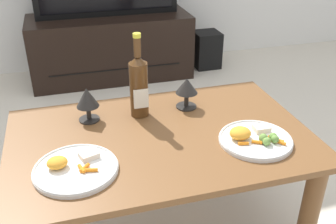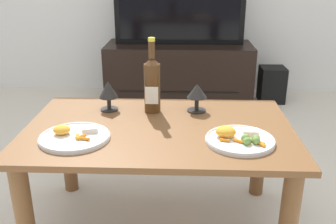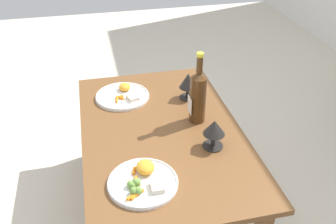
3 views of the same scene
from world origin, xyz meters
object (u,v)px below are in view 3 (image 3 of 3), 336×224
(goblet_right, at_px, (214,129))
(dinner_plate_left, at_px, (123,95))
(dinner_plate_right, at_px, (143,181))
(dining_table, at_px, (162,146))
(wine_bottle, at_px, (198,95))
(goblet_left, at_px, (188,82))

(goblet_right, relative_size, dinner_plate_left, 0.48)
(dinner_plate_left, distance_m, dinner_plate_right, 0.64)
(goblet_right, height_order, dinner_plate_right, goblet_right)
(dining_table, bearing_deg, wine_bottle, 102.76)
(wine_bottle, bearing_deg, dining_table, -77.24)
(goblet_left, bearing_deg, dinner_plate_left, -103.59)
(dinner_plate_right, bearing_deg, dinner_plate_left, 179.80)
(dining_table, relative_size, wine_bottle, 3.28)
(dinner_plate_right, bearing_deg, wine_bottle, 138.58)
(wine_bottle, xyz_separation_m, goblet_right, (0.20, 0.01, -0.05))
(dining_table, bearing_deg, dinner_plate_left, -157.28)
(goblet_left, distance_m, goblet_right, 0.40)
(dinner_plate_right, bearing_deg, goblet_right, 115.23)
(wine_bottle, relative_size, dinner_plate_right, 1.28)
(wine_bottle, bearing_deg, goblet_right, 3.06)
(dining_table, distance_m, goblet_right, 0.31)
(dining_table, xyz_separation_m, wine_bottle, (-0.04, 0.18, 0.23))
(dining_table, bearing_deg, goblet_right, 49.15)
(wine_bottle, relative_size, goblet_right, 2.59)
(wine_bottle, height_order, goblet_left, wine_bottle)
(goblet_right, bearing_deg, goblet_left, 180.00)
(goblet_left, relative_size, dinner_plate_right, 0.53)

